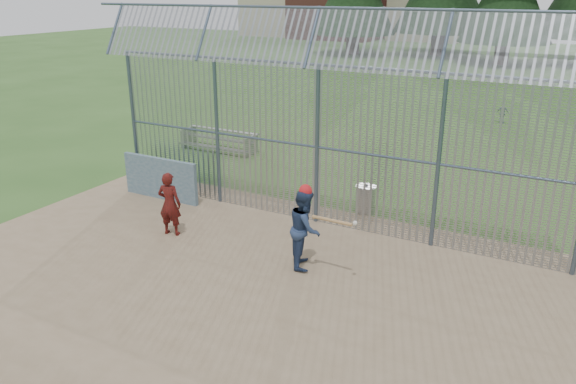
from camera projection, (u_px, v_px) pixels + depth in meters
The scene contains 11 objects.
ground at pixel (242, 280), 11.63m from camera, with size 120.00×120.00×0.00m, color #2D511E.
dirt_infield at pixel (228, 290), 11.21m from camera, with size 14.00×10.00×0.02m, color #756047.
dugout_wall at pixel (161, 178), 15.87m from camera, with size 2.50×0.12×1.20m, color #38566B.
batter at pixel (305, 228), 11.92m from camera, with size 0.84×0.66×1.73m, color navy.
onlooker at pixel (170, 204), 13.48m from camera, with size 0.58×0.38×1.58m, color maroon.
bg_kid_seated at pixel (503, 113), 24.89m from camera, with size 0.54×0.22×0.92m, color slate.
batting_gear at pixel (311, 196), 11.57m from camera, with size 1.45×0.56×0.66m.
trash_can at pixel (365, 199), 15.02m from camera, with size 0.56×0.56×0.82m.
bleacher at pixel (219, 140), 20.73m from camera, with size 3.00×0.95×0.72m.
backstop_fence at pixel (387, 143), 12.84m from camera, with size 20.09×0.81×5.30m.
distant_buildings at pixel (335, 6), 67.41m from camera, with size 26.50×10.50×8.00m.
Camera 1 is at (5.75, -8.59, 5.70)m, focal length 35.00 mm.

